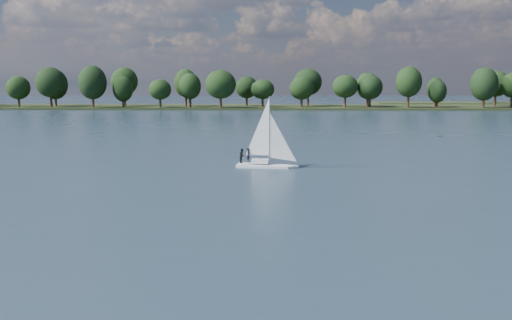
{
  "coord_description": "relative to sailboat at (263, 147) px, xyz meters",
  "views": [
    {
      "loc": [
        5.72,
        -8.75,
        9.37
      ],
      "look_at": [
        3.72,
        42.29,
        2.5
      ],
      "focal_mm": 40.0,
      "sensor_mm": 36.0,
      "label": 1
    }
  ],
  "objects": [
    {
      "name": "treeline",
      "position": [
        -18.52,
        153.13,
        5.88
      ],
      "size": [
        562.52,
        73.75,
        17.86
      ],
      "color": "black",
      "rests_on": "ground"
    },
    {
      "name": "ground",
      "position": [
        -4.06,
        45.43,
        -2.32
      ],
      "size": [
        700.0,
        700.0,
        0.0
      ],
      "primitive_type": "plane",
      "color": "#233342",
      "rests_on": "ground"
    },
    {
      "name": "far_shore",
      "position": [
        -4.06,
        157.43,
        -2.32
      ],
      "size": [
        660.0,
        40.0,
        1.5
      ],
      "primitive_type": "cube",
      "color": "black",
      "rests_on": "ground"
    },
    {
      "name": "sailboat",
      "position": [
        0.0,
        0.0,
        0.0
      ],
      "size": [
        6.47,
        2.42,
        8.32
      ],
      "rotation": [
        0.0,
        0.0,
        -0.11
      ],
      "color": "white",
      "rests_on": "ground"
    }
  ]
}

